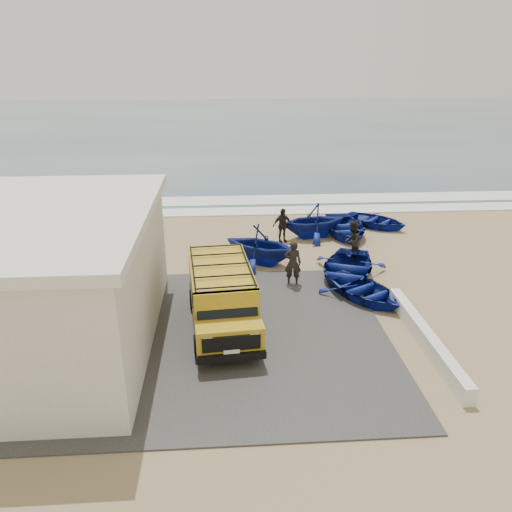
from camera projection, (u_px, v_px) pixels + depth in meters
name	position (u px, v px, depth m)	size (l,w,h in m)	color
ground	(258.00, 306.00, 18.07)	(160.00, 160.00, 0.00)	#9D835B
slab	(201.00, 336.00, 16.07)	(12.00, 10.00, 0.05)	#413E3B
ocean	(229.00, 123.00, 70.00)	(180.00, 88.00, 0.01)	#385166
surf_line	(243.00, 211.00, 29.18)	(180.00, 1.60, 0.06)	white
surf_wash	(241.00, 200.00, 31.51)	(180.00, 2.20, 0.04)	white
building	(14.00, 281.00, 14.93)	(8.40, 9.40, 4.30)	silver
parapet	(425.00, 338.00, 15.50)	(0.35, 6.00, 0.55)	silver
van	(222.00, 295.00, 16.31)	(2.43, 5.20, 2.16)	gold
boat_near_left	(364.00, 290.00, 18.50)	(2.45, 3.43, 0.71)	navy
boat_near_right	(347.00, 269.00, 20.16)	(3.00, 4.20, 0.87)	navy
boat_mid_left	(261.00, 244.00, 21.55)	(2.88, 3.33, 1.76)	navy
boat_mid_right	(345.00, 227.00, 25.20)	(2.94, 4.11, 0.85)	navy
boat_far_left	(313.00, 220.00, 24.78)	(2.84, 3.29, 1.73)	navy
boat_far_right	(375.00, 221.00, 26.49)	(2.41, 3.37, 0.70)	navy
fisherman_front	(293.00, 263.00, 19.50)	(0.67, 0.44, 1.83)	black
fisherman_middle	(352.00, 241.00, 21.85)	(0.88, 0.69, 1.82)	black
fisherman_back	(282.00, 225.00, 24.12)	(0.99, 0.41, 1.69)	black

